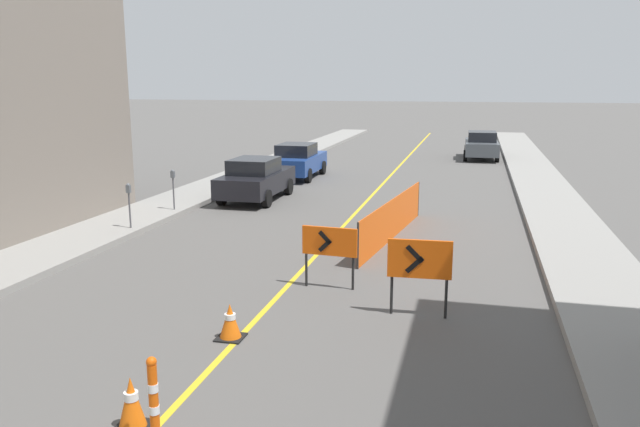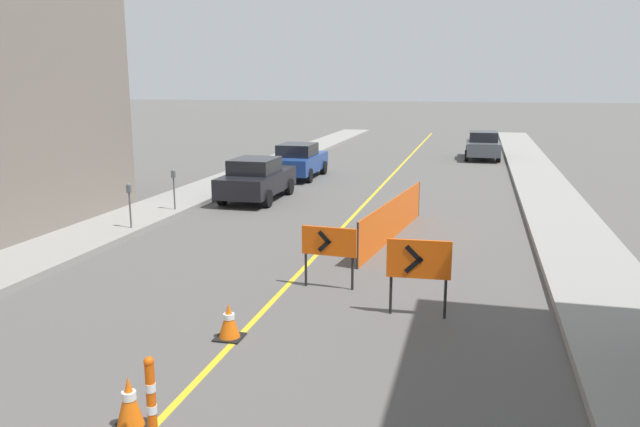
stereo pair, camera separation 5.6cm
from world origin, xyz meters
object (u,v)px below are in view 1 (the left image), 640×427
object	(u,v)px
arrow_barricade_secondary	(420,262)
parked_car_curb_far	(482,145)
delineator_post_rear	(154,409)
parked_car_curb_mid	(298,161)
parking_meter_near_curb	(129,196)
arrow_barricade_primary	(329,244)
parking_meter_far_curb	(173,181)
traffic_cone_fifth	(132,403)
parked_car_curb_near	(256,179)
traffic_cone_farthest	(230,321)

from	to	relation	value
arrow_barricade_secondary	parked_car_curb_far	world-z (taller)	parked_car_curb_far
delineator_post_rear	parked_car_curb_mid	size ratio (longest dim) A/B	0.28
parked_car_curb_mid	arrow_barricade_secondary	bearing A→B (deg)	-67.19
parked_car_curb_far	parking_meter_near_curb	size ratio (longest dim) A/B	3.29
delineator_post_rear	arrow_barricade_primary	bearing A→B (deg)	83.93
parking_meter_far_curb	parked_car_curb_far	bearing A→B (deg)	61.22
traffic_cone_fifth	parking_meter_near_curb	distance (m)	10.95
arrow_barricade_secondary	parking_meter_near_curb	xyz separation A→B (m)	(-8.77, 4.55, 0.05)
delineator_post_rear	arrow_barricade_secondary	bearing A→B (deg)	62.54
arrow_barricade_primary	parked_car_curb_near	size ratio (longest dim) A/B	0.31
traffic_cone_farthest	arrow_barricade_primary	world-z (taller)	arrow_barricade_primary
parked_car_curb_mid	delineator_post_rear	bearing A→B (deg)	-79.20
traffic_cone_farthest	arrow_barricade_primary	bearing A→B (deg)	71.04
parked_car_curb_mid	parked_car_curb_far	distance (m)	12.52
arrow_barricade_primary	arrow_barricade_secondary	world-z (taller)	arrow_barricade_secondary
arrow_barricade_primary	parked_car_curb_mid	world-z (taller)	parked_car_curb_mid
parked_car_curb_mid	parking_meter_near_curb	world-z (taller)	parked_car_curb_mid
parked_car_curb_near	parked_car_curb_far	world-z (taller)	same
parking_meter_near_curb	parked_car_curb_far	bearing A→B (deg)	64.48
arrow_barricade_primary	parked_car_curb_near	bearing A→B (deg)	122.28
traffic_cone_fifth	arrow_barricade_primary	distance (m)	6.19
traffic_cone_fifth	arrow_barricade_primary	xyz separation A→B (m)	(1.19, 6.05, 0.63)
traffic_cone_fifth	traffic_cone_farthest	bearing A→B (deg)	87.35
delineator_post_rear	arrow_barricade_secondary	world-z (taller)	arrow_barricade_secondary
traffic_cone_fifth	parked_car_curb_near	size ratio (longest dim) A/B	0.16
delineator_post_rear	parked_car_curb_far	distance (m)	31.00
arrow_barricade_secondary	parked_car_curb_mid	size ratio (longest dim) A/B	0.35
parked_car_curb_mid	parking_meter_far_curb	size ratio (longest dim) A/B	3.21
parking_meter_far_curb	traffic_cone_fifth	bearing A→B (deg)	-65.38
traffic_cone_fifth	parked_car_curb_far	size ratio (longest dim) A/B	0.16
parking_meter_far_curb	delineator_post_rear	bearing A→B (deg)	-64.03
delineator_post_rear	parking_meter_near_curb	bearing A→B (deg)	121.99
arrow_barricade_primary	parked_car_curb_far	world-z (taller)	parked_car_curb_far
parking_meter_near_curb	parking_meter_far_curb	distance (m)	2.75
arrow_barricade_primary	parked_car_curb_far	bearing A→B (deg)	86.35
parked_car_curb_far	arrow_barricade_primary	bearing A→B (deg)	-99.09
parking_meter_near_curb	parking_meter_far_curb	size ratio (longest dim) A/B	0.98
arrow_barricade_primary	parking_meter_far_curb	size ratio (longest dim) A/B	1.00
arrow_barricade_secondary	parked_car_curb_near	distance (m)	12.63
parked_car_curb_far	parking_meter_far_curb	xyz separation A→B (m)	(-10.03, -18.26, 0.33)
parked_car_curb_near	parking_meter_far_curb	world-z (taller)	parked_car_curb_near
traffic_cone_fifth	delineator_post_rear	size ratio (longest dim) A/B	0.59
parking_meter_far_curb	parked_car_curb_near	bearing A→B (deg)	61.21
traffic_cone_fifth	parked_car_curb_near	bearing A→B (deg)	103.96
arrow_barricade_secondary	parking_meter_far_curb	size ratio (longest dim) A/B	1.11
arrow_barricade_secondary	arrow_barricade_primary	bearing A→B (deg)	146.15
arrow_barricade_primary	parked_car_curb_near	distance (m)	10.56
traffic_cone_fifth	parking_meter_near_curb	xyz separation A→B (m)	(-5.57, 9.40, 0.76)
parked_car_curb_near	parked_car_curb_mid	distance (m)	5.68
parked_car_curb_mid	parked_car_curb_far	xyz separation A→B (m)	(8.28, 9.39, 0.00)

